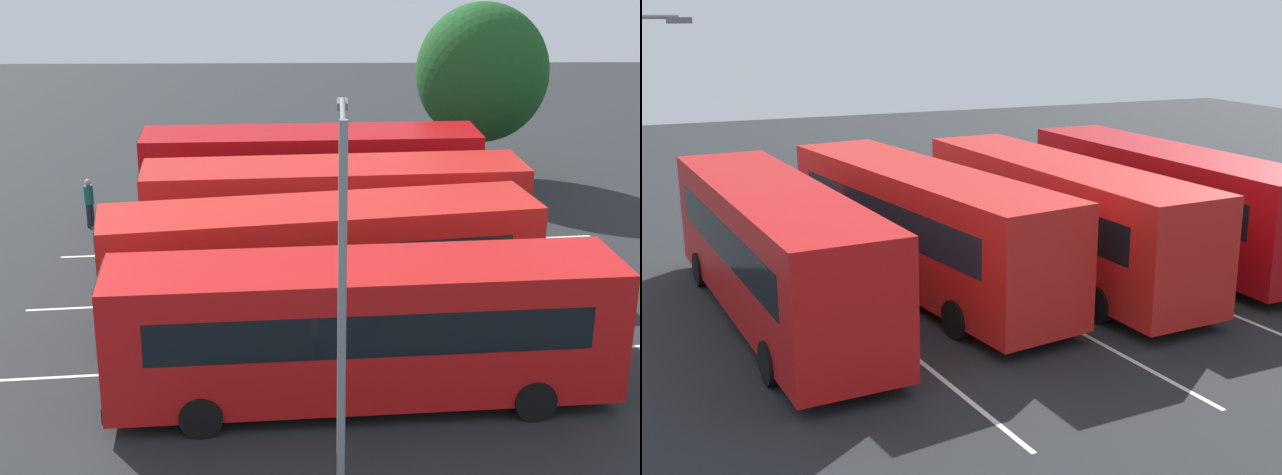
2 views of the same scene
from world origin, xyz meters
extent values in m
plane|color=#232628|center=(0.00, 0.00, 0.00)|extent=(80.09, 80.09, 0.00)
cube|color=#B70C11|center=(0.71, -6.27, 1.84)|extent=(11.49, 3.04, 3.02)
cube|color=black|center=(6.35, -6.01, 2.65)|extent=(0.22, 2.21, 1.27)
cube|color=black|center=(0.65, -5.05, 2.20)|extent=(9.55, 0.53, 0.97)
cube|color=black|center=(0.77, -7.50, 2.20)|extent=(9.55, 0.53, 0.97)
cube|color=black|center=(6.37, -6.01, 3.17)|extent=(0.20, 2.01, 0.32)
cube|color=black|center=(6.38, -6.01, 0.55)|extent=(0.21, 2.31, 0.36)
cylinder|color=black|center=(4.29, -4.91, 0.47)|extent=(0.95, 0.32, 0.94)
cylinder|color=black|center=(4.40, -7.29, 0.47)|extent=(0.95, 0.32, 0.94)
cylinder|color=black|center=(-2.99, -5.26, 0.47)|extent=(0.95, 0.32, 0.94)
cylinder|color=black|center=(-2.87, -7.64, 0.47)|extent=(0.95, 0.32, 0.94)
cube|color=red|center=(0.04, -2.08, 1.84)|extent=(11.54, 3.37, 3.02)
cube|color=black|center=(5.67, -1.65, 2.65)|extent=(0.29, 2.21, 1.27)
cube|color=black|center=(-0.06, -0.86, 2.20)|extent=(9.54, 0.81, 0.97)
cube|color=black|center=(0.13, -3.30, 2.20)|extent=(9.54, 0.81, 0.97)
cube|color=black|center=(5.69, -1.65, 3.17)|extent=(0.25, 2.01, 0.32)
cube|color=black|center=(5.70, -1.65, 0.55)|extent=(0.28, 2.31, 0.36)
cylinder|color=black|center=(3.58, -0.61, 0.47)|extent=(0.96, 0.35, 0.94)
cylinder|color=black|center=(3.76, -2.99, 0.47)|extent=(0.96, 0.35, 0.94)
cylinder|color=black|center=(-3.69, -1.17, 0.47)|extent=(0.96, 0.35, 0.94)
cylinder|color=black|center=(-3.50, -3.55, 0.47)|extent=(0.96, 0.35, 0.94)
cube|color=red|center=(0.51, 1.90, 1.84)|extent=(11.64, 4.37, 3.02)
cube|color=#19232D|center=(6.08, 2.84, 2.65)|extent=(0.49, 2.19, 1.27)
cube|color=#19232D|center=(0.31, 3.10, 2.20)|extent=(9.44, 1.67, 0.97)
cube|color=#19232D|center=(0.72, 0.69, 2.20)|extent=(9.44, 1.67, 0.97)
cube|color=black|center=(6.10, 2.84, 3.17)|extent=(0.43, 1.99, 0.32)
cube|color=black|center=(6.11, 2.84, 0.55)|extent=(0.48, 2.29, 0.36)
cylinder|color=black|center=(3.91, 3.68, 0.47)|extent=(0.98, 0.43, 0.94)
cylinder|color=black|center=(4.30, 1.33, 0.47)|extent=(0.98, 0.43, 0.94)
cylinder|color=black|center=(-3.28, 2.47, 0.47)|extent=(0.98, 0.43, 0.94)
cylinder|color=black|center=(-2.88, 0.11, 0.47)|extent=(0.98, 0.43, 0.94)
cube|color=red|center=(-0.36, 6.06, 1.84)|extent=(11.54, 3.41, 3.02)
cube|color=black|center=(5.27, 6.51, 2.65)|extent=(0.30, 2.21, 1.27)
cube|color=black|center=(-0.46, 7.27, 2.20)|extent=(9.54, 0.84, 0.97)
cube|color=black|center=(-0.26, 4.84, 2.20)|extent=(9.54, 0.84, 0.97)
cube|color=black|center=(5.29, 6.51, 3.17)|extent=(0.26, 2.01, 0.32)
cube|color=black|center=(5.30, 6.51, 0.55)|extent=(0.28, 2.31, 0.36)
cylinder|color=black|center=(3.17, 7.53, 0.47)|extent=(0.96, 0.35, 0.94)
cylinder|color=black|center=(3.36, 5.16, 0.47)|extent=(0.96, 0.35, 0.94)
cylinder|color=black|center=(-4.09, 6.95, 0.47)|extent=(0.96, 0.35, 0.94)
cylinder|color=black|center=(-3.90, 4.58, 0.47)|extent=(0.96, 0.35, 0.94)
cylinder|color=#232833|center=(8.30, -6.30, 0.42)|extent=(0.13, 0.13, 0.84)
cylinder|color=#232833|center=(8.41, -6.18, 0.42)|extent=(0.13, 0.13, 0.84)
cylinder|color=#146B60|center=(8.36, -6.24, 1.17)|extent=(0.45, 0.45, 0.66)
sphere|color=tan|center=(8.36, -6.24, 1.61)|extent=(0.23, 0.23, 0.23)
cylinder|color=gray|center=(0.29, 9.87, 3.71)|extent=(0.16, 0.16, 7.42)
cylinder|color=gray|center=(0.26, 8.83, 7.32)|extent=(0.16, 2.08, 0.10)
cube|color=slate|center=(0.23, 7.79, 7.24)|extent=(0.22, 0.57, 0.14)
cylinder|color=#4C3823|center=(-6.15, -12.57, 1.11)|extent=(0.44, 0.44, 2.22)
ellipsoid|color=#194C1E|center=(-6.15, -12.57, 4.20)|extent=(5.28, 4.75, 5.54)
cube|color=silver|center=(0.00, -4.14, 0.00)|extent=(17.45, 1.84, 0.01)
cube|color=silver|center=(0.00, 0.00, 0.00)|extent=(17.45, 1.84, 0.01)
cube|color=silver|center=(0.00, 4.14, 0.00)|extent=(17.45, 1.84, 0.01)
camera|label=1|loc=(0.96, 25.56, 10.99)|focal=54.20mm
camera|label=2|loc=(-20.21, 9.55, 7.44)|focal=46.89mm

